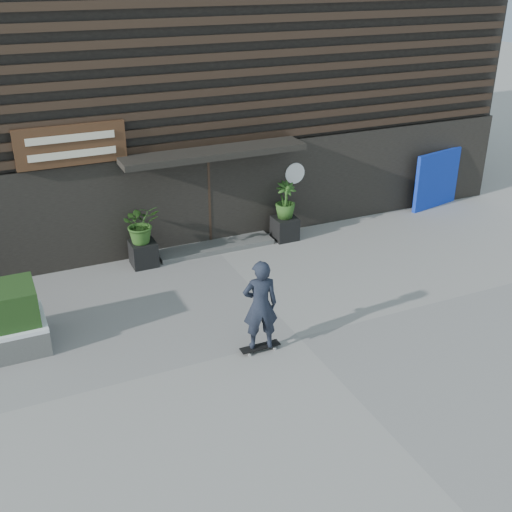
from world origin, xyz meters
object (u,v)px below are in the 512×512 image
planter_pot_left (144,254)px  skateboarder (260,305)px  blue_tarp (437,180)px  planter_pot_right (285,228)px

planter_pot_left → skateboarder: 4.65m
blue_tarp → skateboarder: bearing=-160.9°
planter_pot_right → planter_pot_left: bearing=180.0°
planter_pot_left → skateboarder: bearing=-77.2°
skateboarder → planter_pot_left: bearing=102.8°
planter_pot_left → planter_pot_right: size_ratio=1.00×
planter_pot_left → blue_tarp: (8.94, 0.30, 0.54)m
planter_pot_left → planter_pot_right: (3.80, 0.00, 0.00)m
blue_tarp → planter_pot_right: bearing=171.2°
blue_tarp → skateboarder: size_ratio=0.96×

